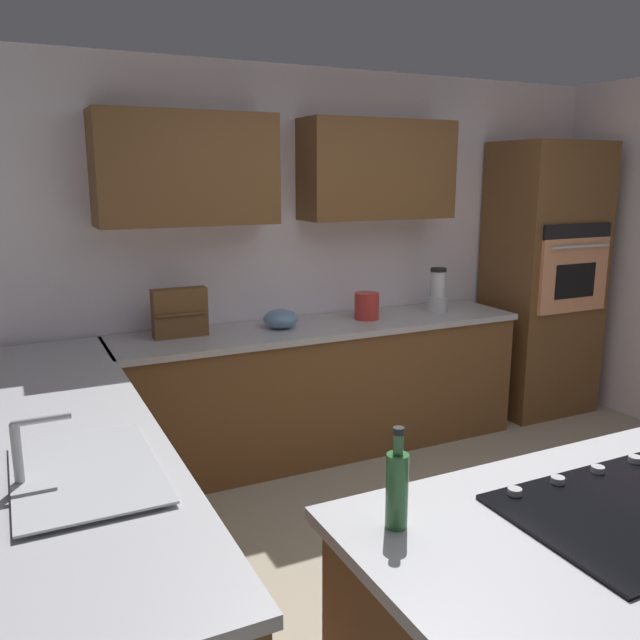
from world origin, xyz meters
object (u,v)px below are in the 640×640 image
at_px(spice_rack, 180,313).
at_px(kettle, 367,306).
at_px(sink_unit, 83,471).
at_px(cooktop, 636,510).
at_px(mixing_bowl, 281,319).
at_px(blender, 438,293).
at_px(wall_oven, 543,280).
at_px(oil_bottle, 397,487).

relative_size(spice_rack, kettle, 1.81).
height_order(sink_unit, cooktop, sink_unit).
bearing_deg(mixing_bowl, blender, -180.00).
relative_size(wall_oven, blender, 6.63).
bearing_deg(spice_rack, wall_oven, 178.34).
relative_size(wall_oven, sink_unit, 3.05).
height_order(wall_oven, sink_unit, wall_oven).
bearing_deg(cooktop, spice_rack, -76.07).
xyz_separation_m(mixing_bowl, oil_bottle, (0.66, 2.45, 0.06)).
bearing_deg(spice_rack, sink_unit, 66.32).
height_order(sink_unit, mixing_bowl, sink_unit).
xyz_separation_m(sink_unit, mixing_bowl, (-1.43, -1.72, 0.04)).
distance_m(wall_oven, spice_rack, 2.90).
relative_size(blender, kettle, 1.74).
relative_size(cooktop, kettle, 4.10).
xyz_separation_m(sink_unit, cooktop, (-1.46, 0.97, -0.01)).
relative_size(wall_oven, kettle, 11.51).
relative_size(sink_unit, kettle, 3.78).
relative_size(sink_unit, cooktop, 0.92).
bearing_deg(kettle, blender, -180.00).
distance_m(cooktop, oil_bottle, 0.74).
xyz_separation_m(cooktop, kettle, (-0.62, -2.69, 0.09)).
height_order(mixing_bowl, spice_rack, spice_rack).
bearing_deg(spice_rack, oil_bottle, 89.80).
xyz_separation_m(wall_oven, kettle, (1.60, -0.03, -0.08)).
distance_m(wall_oven, kettle, 1.60).
height_order(wall_oven, spice_rack, wall_oven).
xyz_separation_m(sink_unit, kettle, (-2.08, -1.72, 0.07)).
distance_m(spice_rack, kettle, 1.30).
distance_m(sink_unit, spice_rack, 1.94).
height_order(blender, spice_rack, blender).
relative_size(blender, spice_rack, 0.96).
distance_m(cooktop, mixing_bowl, 2.69).
distance_m(sink_unit, blender, 3.18).
xyz_separation_m(wall_oven, spice_rack, (2.90, -0.08, -0.02)).
height_order(kettle, oil_bottle, oil_bottle).
distance_m(blender, kettle, 0.60).
bearing_deg(wall_oven, kettle, -0.92).
bearing_deg(wall_oven, oil_bottle, 39.76).
height_order(wall_oven, mixing_bowl, wall_oven).
height_order(blender, mixing_bowl, blender).
height_order(blender, oil_bottle, blender).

